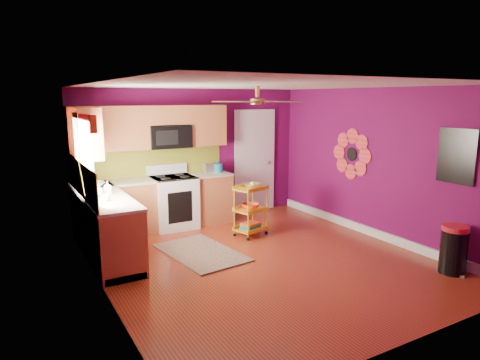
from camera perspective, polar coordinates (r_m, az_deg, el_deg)
ground at (r=6.37m, az=3.14°, el=-10.61°), size 5.00×5.00×0.00m
room_envelope at (r=5.98m, az=3.52°, el=4.16°), size 4.54×5.04×2.52m
lower_cabinets at (r=7.29m, az=-13.73°, el=-4.50°), size 2.81×2.31×0.94m
electric_range at (r=7.85m, az=-8.88°, el=-2.85°), size 0.76×0.66×1.13m
upper_cabinetry at (r=7.43m, az=-14.20°, el=6.46°), size 2.80×2.30×1.26m
left_window at (r=6.13m, az=-20.14°, el=4.66°), size 0.08×1.35×1.08m
panel_door at (r=8.83m, az=1.93°, el=2.39°), size 0.95×0.11×2.15m
right_wall_art at (r=7.21m, az=19.88°, el=3.17°), size 0.04×2.74×1.04m
ceiling_fan at (r=6.09m, az=2.33°, el=10.49°), size 1.01×1.01×0.26m
shag_rug at (r=6.64m, az=-5.21°, el=-9.61°), size 1.08×1.59×0.02m
rolling_cart at (r=7.31m, az=1.47°, el=-3.75°), size 0.60×0.50×0.94m
trash_can at (r=6.49m, az=26.59°, el=-8.28°), size 0.44×0.44×0.66m
teal_kettle at (r=8.14m, az=-2.95°, el=1.65°), size 0.18×0.18×0.21m
toaster at (r=8.12m, az=-4.10°, el=1.65°), size 0.22×0.15×0.18m
soap_bottle_a at (r=6.58m, az=-17.25°, el=-0.95°), size 0.09×0.09×0.19m
soap_bottle_b at (r=6.47m, az=-18.32°, el=-1.28°), size 0.14×0.14×0.18m
counter_dish at (r=7.21m, az=-18.70°, el=-0.53°), size 0.29×0.29×0.07m
counter_cup at (r=6.15m, az=-17.45°, el=-2.28°), size 0.11×0.11×0.09m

